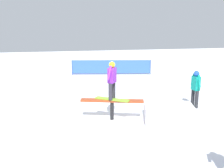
{
  "coord_description": "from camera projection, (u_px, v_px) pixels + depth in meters",
  "views": [
    {
      "loc": [
        2.11,
        8.77,
        3.4
      ],
      "look_at": [
        0.0,
        0.0,
        1.39
      ],
      "focal_mm": 40.0,
      "sensor_mm": 36.0,
      "label": 1
    }
  ],
  "objects": [
    {
      "name": "rail_feature",
      "position": [
        112.0,
        103.0,
        9.4
      ],
      "size": [
        2.33,
        1.0,
        0.79
      ],
      "rotation": [
        0.0,
        0.0,
        -0.31
      ],
      "color": "black",
      "rests_on": "ground"
    },
    {
      "name": "snow_kicker_ramp",
      "position": [
        169.0,
        114.0,
        9.31
      ],
      "size": [
        2.18,
        1.98,
        0.59
      ],
      "primitive_type": "cube",
      "rotation": [
        0.0,
        0.0,
        -0.31
      ],
      "color": "white",
      "rests_on": "ground"
    },
    {
      "name": "main_rider_on_rail",
      "position": [
        112.0,
        81.0,
        9.21
      ],
      "size": [
        1.24,
        1.02,
        1.44
      ],
      "rotation": [
        0.0,
        0.0,
        -0.64
      ],
      "color": "#8AD430",
      "rests_on": "rail_feature"
    },
    {
      "name": "safety_fence",
      "position": [
        111.0,
        67.0,
        18.65
      ],
      "size": [
        5.78,
        1.32,
        1.1
      ],
      "rotation": [
        0.0,
        0.0,
        6.07
      ],
      "color": "blue",
      "rests_on": "ground"
    },
    {
      "name": "ground_plane",
      "position": [
        112.0,
        119.0,
        9.54
      ],
      "size": [
        60.0,
        60.0,
        0.0
      ],
      "primitive_type": "plane",
      "color": "white"
    },
    {
      "name": "bystander_teal",
      "position": [
        196.0,
        87.0,
        10.85
      ],
      "size": [
        0.24,
        0.69,
        1.62
      ],
      "rotation": [
        0.0,
        0.0,
        1.61
      ],
      "color": "#27282D",
      "rests_on": "ground"
    }
  ]
}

